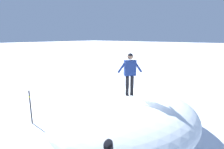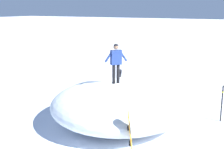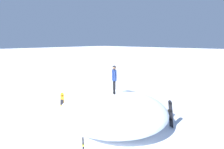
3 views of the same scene
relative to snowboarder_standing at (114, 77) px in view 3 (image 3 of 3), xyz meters
The scene contains 6 objects.
ground 2.79m from the snowboarder_standing, 97.95° to the left, with size 240.00×240.00×0.00m, color white.
snow_mound 1.92m from the snowboarder_standing, 158.10° to the right, with size 6.50×6.01×1.73m, color white.
snowboarder_standing is the anchor object (origin of this frame).
snowboard_primary_upright 3.81m from the snowboarder_standing, 64.60° to the right, with size 0.37×0.34×1.68m.
snowboard_secondary_upright 3.81m from the snowboarder_standing, 126.16° to the left, with size 0.29×0.32×1.68m.
backpack_near 4.50m from the snowboarder_standing, 40.32° to the right, with size 0.52×0.57×0.43m.
Camera 3 is at (-7.23, -6.67, 4.85)m, focal length 26.66 mm.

